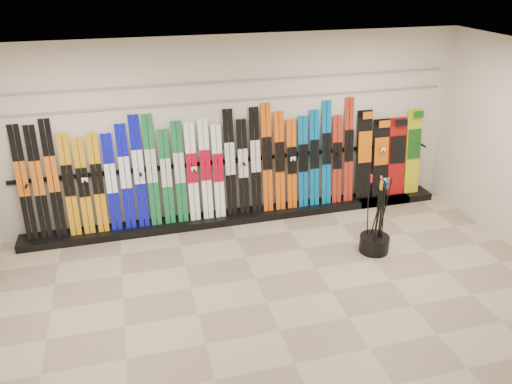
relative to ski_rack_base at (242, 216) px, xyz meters
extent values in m
plane|color=#89735E|center=(-0.22, -2.28, -0.06)|extent=(8.00, 8.00, 0.00)
plane|color=beige|center=(-0.22, 0.22, 1.44)|extent=(8.00, 0.00, 8.00)
plane|color=silver|center=(-0.22, -2.28, 2.94)|extent=(8.00, 8.00, 0.00)
cube|color=black|center=(0.00, 0.00, 0.00)|extent=(8.00, 0.40, 0.12)
cube|color=black|center=(-3.28, 0.08, 0.94)|extent=(0.17, 0.27, 1.76)
cube|color=black|center=(-3.07, 0.07, 0.93)|extent=(0.17, 0.26, 1.74)
cube|color=black|center=(-2.86, 0.08, 0.97)|extent=(0.17, 0.27, 1.81)
cube|color=orange|center=(-2.65, 0.06, 0.85)|extent=(0.17, 0.24, 1.59)
cube|color=orange|center=(-2.44, 0.06, 0.81)|extent=(0.17, 0.23, 1.50)
cube|color=orange|center=(-2.23, 0.06, 0.84)|extent=(0.17, 0.24, 1.56)
cube|color=#0A0DB4|center=(-2.03, 0.06, 0.82)|extent=(0.17, 0.23, 1.53)
cube|color=#0A0DB4|center=(-1.81, 0.07, 0.89)|extent=(0.17, 0.25, 1.66)
cube|color=#0A0DB4|center=(-1.61, 0.08, 0.95)|extent=(0.17, 0.27, 1.78)
cube|color=#156B35|center=(-1.41, 0.08, 0.94)|extent=(0.17, 0.27, 1.77)
cube|color=#156B35|center=(-1.19, 0.06, 0.82)|extent=(0.17, 0.23, 1.53)
cube|color=#156B35|center=(-0.98, 0.07, 0.88)|extent=(0.17, 0.25, 1.63)
cube|color=white|center=(-0.78, 0.06, 0.85)|extent=(0.17, 0.24, 1.59)
cube|color=white|center=(-0.57, 0.07, 0.88)|extent=(0.17, 0.25, 1.64)
cube|color=white|center=(-0.36, 0.06, 0.82)|extent=(0.17, 0.23, 1.53)
cube|color=black|center=(-0.16, 0.08, 0.94)|extent=(0.17, 0.27, 1.76)
cube|color=black|center=(0.05, 0.06, 0.85)|extent=(0.17, 0.24, 1.58)
cube|color=black|center=(0.26, 0.08, 0.94)|extent=(0.17, 0.27, 1.76)
cube|color=#D9540C|center=(0.46, 0.08, 0.96)|extent=(0.17, 0.27, 1.81)
cube|color=#D9540C|center=(0.68, 0.07, 0.89)|extent=(0.17, 0.25, 1.66)
cube|color=#D9540C|center=(0.89, 0.06, 0.82)|extent=(0.17, 0.23, 1.52)
cube|color=#075C99|center=(1.09, 0.06, 0.84)|extent=(0.17, 0.24, 1.56)
cube|color=#075C99|center=(1.29, 0.07, 0.88)|extent=(0.17, 0.25, 1.64)
cube|color=#075C99|center=(1.51, 0.08, 0.95)|extent=(0.17, 0.27, 1.78)
cube|color=#9E2515|center=(1.71, 0.06, 0.82)|extent=(0.17, 0.23, 1.52)
cube|color=#9E2515|center=(1.92, 0.08, 0.96)|extent=(0.17, 0.27, 1.80)
cube|color=black|center=(2.23, 0.08, 0.84)|extent=(0.28, 0.24, 1.57)
cube|color=black|center=(2.54, 0.07, 0.75)|extent=(0.30, 0.22, 1.39)
cube|color=#990C0C|center=(2.87, 0.07, 0.75)|extent=(0.32, 0.22, 1.39)
cube|color=gold|center=(3.19, 0.08, 0.82)|extent=(0.27, 0.23, 1.51)
cylinder|color=black|center=(1.69, -1.50, 0.07)|extent=(0.44, 0.44, 0.25)
cylinder|color=black|center=(1.72, -1.43, 0.55)|extent=(0.13, 0.12, 1.17)
cylinder|color=black|center=(1.63, -1.59, 0.55)|extent=(0.11, 0.09, 1.18)
cylinder|color=black|center=(1.69, -1.47, 0.55)|extent=(0.13, 0.14, 1.17)
cylinder|color=black|center=(1.74, -1.53, 0.55)|extent=(0.03, 0.10, 1.18)
cylinder|color=black|center=(1.60, -1.36, 0.55)|extent=(0.05, 0.12, 1.18)
cylinder|color=black|center=(1.63, -1.63, 0.55)|extent=(0.12, 0.10, 1.18)
cylinder|color=black|center=(1.72, -1.61, 0.55)|extent=(0.13, 0.12, 1.17)
cylinder|color=black|center=(1.70, -1.56, 0.55)|extent=(0.11, 0.11, 1.18)
cylinder|color=black|center=(1.67, -1.53, 0.55)|extent=(0.02, 0.05, 1.18)
cylinder|color=black|center=(1.71, -1.53, 0.55)|extent=(0.10, 0.12, 1.18)
cylinder|color=black|center=(1.77, -1.53, 0.55)|extent=(0.15, 0.03, 1.17)
cube|color=gray|center=(-0.22, 0.20, 1.94)|extent=(7.60, 0.02, 0.03)
cube|color=gray|center=(-0.22, 0.20, 2.24)|extent=(7.60, 0.02, 0.03)
camera|label=1|loc=(-1.72, -7.26, 3.96)|focal=35.00mm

